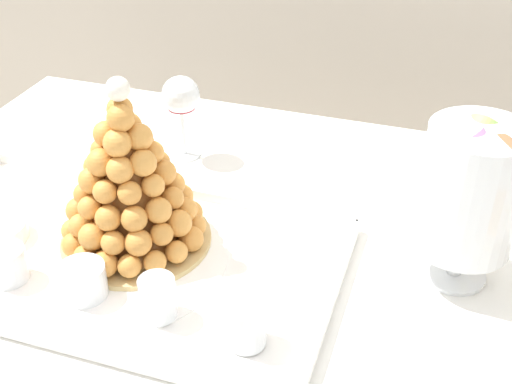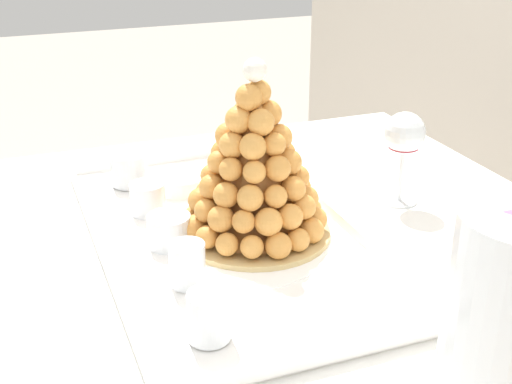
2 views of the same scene
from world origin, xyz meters
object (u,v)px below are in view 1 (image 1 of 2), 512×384
object	(u,v)px
dessert_cup_mid_right	(158,299)
wine_glass	(181,99)
dessert_cup_mid_left	(7,265)
dessert_cup_right	(246,326)
serving_tray	(114,258)
dessert_cup_centre	(83,282)
macaron_goblet	(470,191)
croquembouche	(129,184)

from	to	relation	value
dessert_cup_mid_right	wine_glass	size ratio (longest dim) A/B	0.37
dessert_cup_mid_left	wine_glass	xyz separation A→B (m)	(0.09, 0.41, 0.08)
dessert_cup_mid_right	dessert_cup_right	bearing A→B (deg)	-4.61
serving_tray	wine_glass	xyz separation A→B (m)	(-0.02, 0.32, 0.11)
dessert_cup_centre	macaron_goblet	world-z (taller)	macaron_goblet
dessert_cup_centre	dessert_cup_right	size ratio (longest dim) A/B	1.08
dessert_cup_mid_right	macaron_goblet	distance (m)	0.43
croquembouche	macaron_goblet	xyz separation A→B (m)	(0.46, 0.08, 0.03)
dessert_cup_right	macaron_goblet	bearing A→B (deg)	43.04
dessert_cup_right	wine_glass	bearing A→B (deg)	122.36
macaron_goblet	croquembouche	bearing A→B (deg)	-170.23
macaron_goblet	wine_glass	distance (m)	0.54
serving_tray	dessert_cup_centre	distance (m)	0.09
croquembouche	dessert_cup_mid_left	xyz separation A→B (m)	(-0.13, -0.13, -0.08)
serving_tray	dessert_cup_mid_left	distance (m)	0.15
serving_tray	wine_glass	world-z (taller)	wine_glass
dessert_cup_mid_left	macaron_goblet	xyz separation A→B (m)	(0.59, 0.21, 0.11)
dessert_cup_mid_left	dessert_cup_right	bearing A→B (deg)	-1.74
dessert_cup_mid_left	dessert_cup_right	size ratio (longest dim) A/B	0.94
dessert_cup_mid_left	dessert_cup_mid_right	size ratio (longest dim) A/B	0.95
dessert_cup_centre	serving_tray	bearing A→B (deg)	90.82
dessert_cup_centre	dessert_cup_right	world-z (taller)	dessert_cup_right
dessert_cup_mid_left	macaron_goblet	world-z (taller)	macaron_goblet
croquembouche	dessert_cup_right	size ratio (longest dim) A/B	4.53
serving_tray	dessert_cup_mid_left	xyz separation A→B (m)	(-0.12, -0.09, 0.03)
dessert_cup_mid_left	dessert_cup_right	distance (m)	0.36
serving_tray	macaron_goblet	xyz separation A→B (m)	(0.48, 0.12, 0.14)
dessert_cup_mid_left	dessert_cup_centre	xyz separation A→B (m)	(0.12, 0.00, -0.00)
croquembouche	dessert_cup_mid_right	bearing A→B (deg)	-52.81
croquembouche	dessert_cup_centre	world-z (taller)	croquembouche
serving_tray	dessert_cup_right	bearing A→B (deg)	-22.36
croquembouche	dessert_cup_mid_left	world-z (taller)	croquembouche
macaron_goblet	dessert_cup_mid_left	bearing A→B (deg)	-160.44
croquembouche	dessert_cup_mid_left	distance (m)	0.20
croquembouche	wine_glass	world-z (taller)	croquembouche
dessert_cup_right	wine_glass	size ratio (longest dim) A/B	0.38
croquembouche	wine_glass	xyz separation A→B (m)	(-0.04, 0.27, 0.00)
dessert_cup_mid_left	dessert_cup_right	world-z (taller)	dessert_cup_right
dessert_cup_mid_left	serving_tray	bearing A→B (deg)	37.08
dessert_cup_mid_left	macaron_goblet	distance (m)	0.64
dessert_cup_centre	dessert_cup_mid_right	bearing A→B (deg)	-2.46
croquembouche	dessert_cup_right	distance (m)	0.28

